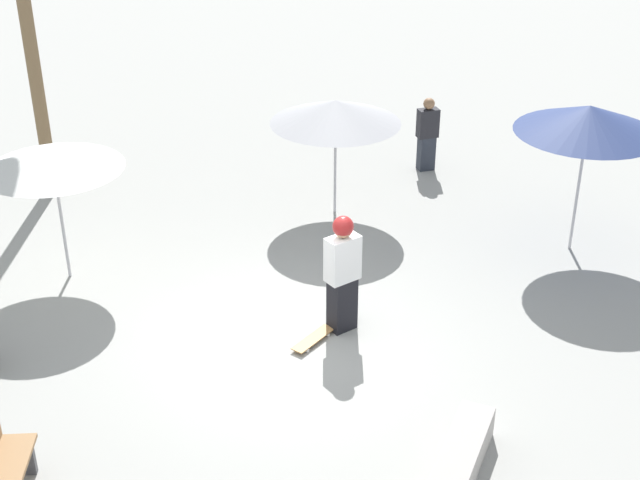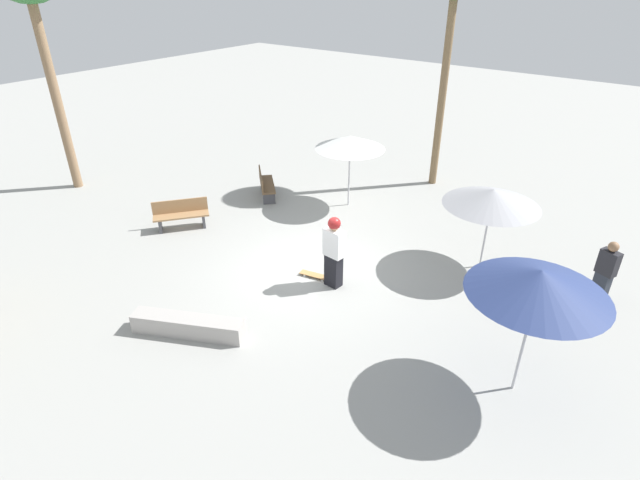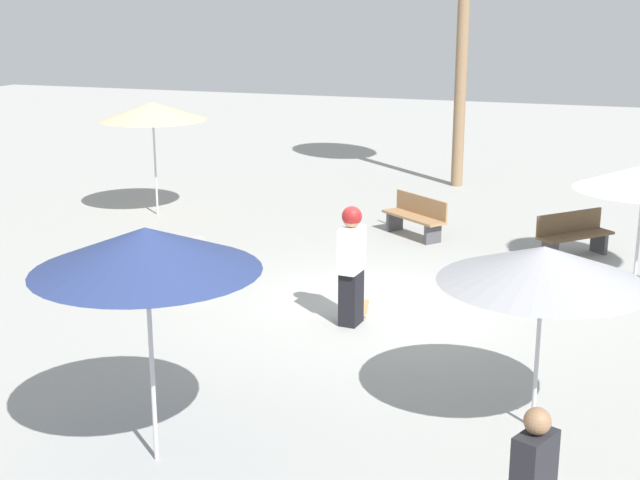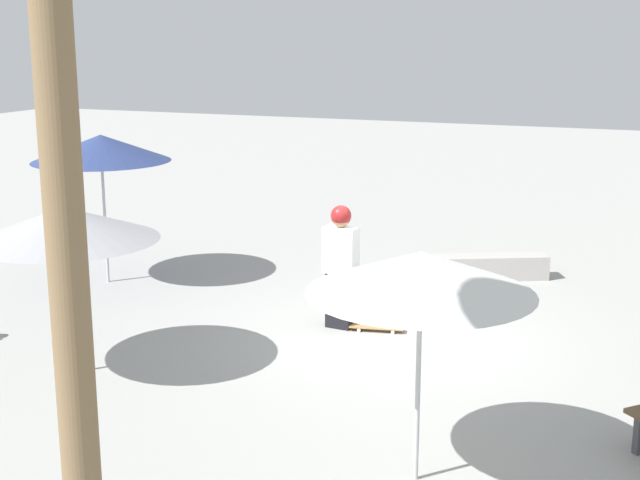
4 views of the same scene
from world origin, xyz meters
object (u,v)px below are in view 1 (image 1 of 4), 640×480
(shade_umbrella_grey, at_px, (336,112))
(bystander_watching, at_px, (427,134))
(skateboard, at_px, (313,339))
(skater_main, at_px, (343,270))
(concrete_ledge, at_px, (452,480))
(shade_umbrella_white, at_px, (52,157))
(shade_umbrella_navy, at_px, (588,119))

(shade_umbrella_grey, bearing_deg, bystander_watching, -84.76)
(skateboard, bearing_deg, skater_main, 168.90)
(concrete_ledge, bearing_deg, shade_umbrella_grey, -31.61)
(shade_umbrella_white, relative_size, bystander_watching, 1.50)
(concrete_ledge, bearing_deg, bystander_watching, -45.21)
(skateboard, relative_size, shade_umbrella_navy, 0.32)
(shade_umbrella_navy, bearing_deg, skater_main, 80.84)
(shade_umbrella_grey, bearing_deg, concrete_ledge, 148.39)
(concrete_ledge, height_order, shade_umbrella_grey, shade_umbrella_grey)
(skater_main, bearing_deg, shade_umbrella_navy, 175.74)
(concrete_ledge, bearing_deg, skater_main, -22.12)
(skater_main, relative_size, skateboard, 2.24)
(shade_umbrella_navy, distance_m, shade_umbrella_grey, 4.32)
(skateboard, height_order, bystander_watching, bystander_watching)
(shade_umbrella_white, bearing_deg, skateboard, -156.56)
(concrete_ledge, height_order, bystander_watching, bystander_watching)
(shade_umbrella_navy, height_order, shade_umbrella_grey, shade_umbrella_navy)
(concrete_ledge, distance_m, shade_umbrella_white, 7.72)
(bystander_watching, bearing_deg, concrete_ledge, 68.23)
(shade_umbrella_navy, xyz_separation_m, shade_umbrella_grey, (3.75, 2.10, -0.39))
(skater_main, height_order, shade_umbrella_white, shade_umbrella_white)
(skater_main, distance_m, skateboard, 1.09)
(skateboard, distance_m, shade_umbrella_white, 4.88)
(skateboard, xyz_separation_m, concrete_ledge, (-3.36, 0.80, 0.16))
(shade_umbrella_white, distance_m, bystander_watching, 7.79)
(shade_umbrella_grey, bearing_deg, shade_umbrella_navy, -150.69)
(shade_umbrella_grey, distance_m, bystander_watching, 3.01)
(shade_umbrella_white, bearing_deg, bystander_watching, -96.05)
(skater_main, bearing_deg, concrete_ledge, 72.77)
(bystander_watching, bearing_deg, skater_main, 54.97)
(concrete_ledge, distance_m, shade_umbrella_navy, 6.91)
(shade_umbrella_grey, bearing_deg, shade_umbrella_white, 77.73)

